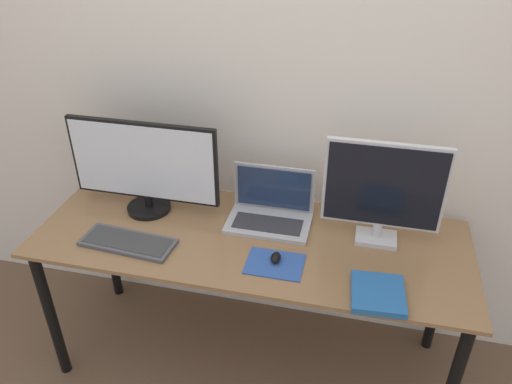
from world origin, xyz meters
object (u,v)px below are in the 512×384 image
Objects in this scene: keyboard at (128,242)px; mouse at (276,258)px; monitor_right at (383,190)px; monitor_left at (144,166)px; book at (378,294)px; laptop at (271,209)px.

keyboard is 0.61m from mouse.
monitor_right is 1.18× the size of keyboard.
monitor_left is 10.45× the size of mouse.
book reaches higher than keyboard.
monitor_left is at bearing 159.54° from mouse.
keyboard is at bearing -177.50° from mouse.
laptop is 0.90× the size of keyboard.
monitor_right is 7.38× the size of mouse.
book is (0.02, -0.34, -0.23)m from monitor_right.
monitor_left is 0.70m from mouse.
monitor_left is 0.34m from keyboard.
keyboard is at bearing 175.48° from book.
mouse is at bearing 2.50° from keyboard.
keyboard is (-0.53, -0.30, -0.05)m from laptop.
monitor_right is at bearing 14.87° from keyboard.
monitor_left reaches higher than laptop.
mouse is at bearing -20.46° from monitor_left.
book is (1.02, -0.34, -0.21)m from monitor_left.
laptop reaches higher than mouse.
laptop reaches higher than keyboard.
mouse is at bearing -74.26° from laptop.
monitor_right reaches higher than keyboard.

